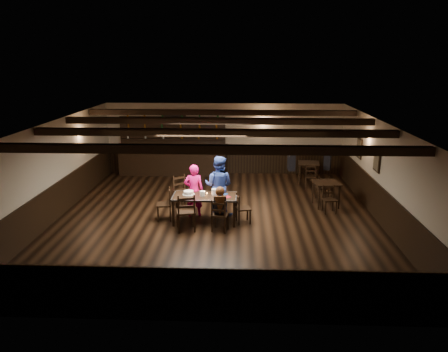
{
  "coord_description": "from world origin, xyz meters",
  "views": [
    {
      "loc": [
        0.69,
        -11.54,
        4.39
      ],
      "look_at": [
        0.2,
        0.2,
        1.17
      ],
      "focal_mm": 35.0,
      "sensor_mm": 36.0,
      "label": 1
    }
  ],
  "objects_px": {
    "chair_near_right": "(219,213)",
    "chair_near_left": "(186,210)",
    "cake": "(189,193)",
    "bar_counter": "(173,156)",
    "dining_table": "(205,198)",
    "man_blue": "(219,186)",
    "woman_pink": "(194,190)"
  },
  "relations": [
    {
      "from": "dining_table",
      "to": "chair_near_right",
      "type": "height_order",
      "value": "chair_near_right"
    },
    {
      "from": "dining_table",
      "to": "man_blue",
      "type": "bearing_deg",
      "value": 57.54
    },
    {
      "from": "bar_counter",
      "to": "woman_pink",
      "type": "bearing_deg",
      "value": -73.89
    },
    {
      "from": "chair_near_left",
      "to": "chair_near_right",
      "type": "height_order",
      "value": "chair_near_left"
    },
    {
      "from": "dining_table",
      "to": "chair_near_left",
      "type": "height_order",
      "value": "chair_near_left"
    },
    {
      "from": "dining_table",
      "to": "bar_counter",
      "type": "bearing_deg",
      "value": 108.35
    },
    {
      "from": "man_blue",
      "to": "bar_counter",
      "type": "xyz_separation_m",
      "value": [
        -2.01,
        4.46,
        -0.14
      ]
    },
    {
      "from": "cake",
      "to": "bar_counter",
      "type": "relative_size",
      "value": 0.08
    },
    {
      "from": "dining_table",
      "to": "bar_counter",
      "type": "distance_m",
      "value": 5.28
    },
    {
      "from": "chair_near_left",
      "to": "cake",
      "type": "bearing_deg",
      "value": 91.89
    },
    {
      "from": "cake",
      "to": "bar_counter",
      "type": "height_order",
      "value": "bar_counter"
    },
    {
      "from": "chair_near_left",
      "to": "bar_counter",
      "type": "xyz_separation_m",
      "value": [
        -1.24,
        5.72,
        0.13
      ]
    },
    {
      "from": "chair_near_right",
      "to": "cake",
      "type": "xyz_separation_m",
      "value": [
        -0.88,
        0.76,
        0.29
      ]
    },
    {
      "from": "woman_pink",
      "to": "chair_near_left",
      "type": "bearing_deg",
      "value": 78.9
    },
    {
      "from": "bar_counter",
      "to": "chair_near_left",
      "type": "bearing_deg",
      "value": -77.76
    },
    {
      "from": "woman_pink",
      "to": "cake",
      "type": "relative_size",
      "value": 4.47
    },
    {
      "from": "chair_near_left",
      "to": "cake",
      "type": "height_order",
      "value": "chair_near_left"
    },
    {
      "from": "chair_near_right",
      "to": "man_blue",
      "type": "distance_m",
      "value": 1.29
    },
    {
      "from": "bar_counter",
      "to": "dining_table",
      "type": "bearing_deg",
      "value": -71.65
    },
    {
      "from": "chair_near_right",
      "to": "chair_near_left",
      "type": "bearing_deg",
      "value": -178.38
    },
    {
      "from": "dining_table",
      "to": "cake",
      "type": "bearing_deg",
      "value": 170.24
    },
    {
      "from": "chair_near_right",
      "to": "cake",
      "type": "relative_size",
      "value": 2.56
    },
    {
      "from": "woman_pink",
      "to": "cake",
      "type": "height_order",
      "value": "woman_pink"
    },
    {
      "from": "dining_table",
      "to": "cake",
      "type": "xyz_separation_m",
      "value": [
        -0.45,
        0.08,
        0.12
      ]
    },
    {
      "from": "chair_near_right",
      "to": "woman_pink",
      "type": "height_order",
      "value": "woman_pink"
    },
    {
      "from": "chair_near_left",
      "to": "woman_pink",
      "type": "xyz_separation_m",
      "value": [
        0.08,
        1.16,
        0.16
      ]
    },
    {
      "from": "dining_table",
      "to": "man_blue",
      "type": "height_order",
      "value": "man_blue"
    },
    {
      "from": "chair_near_left",
      "to": "bar_counter",
      "type": "distance_m",
      "value": 5.86
    },
    {
      "from": "woman_pink",
      "to": "dining_table",
      "type": "bearing_deg",
      "value": 120.35
    },
    {
      "from": "man_blue",
      "to": "dining_table",
      "type": "bearing_deg",
      "value": 72.83
    },
    {
      "from": "cake",
      "to": "bar_counter",
      "type": "xyz_separation_m",
      "value": [
        -1.21,
        4.93,
        -0.07
      ]
    },
    {
      "from": "chair_near_left",
      "to": "cake",
      "type": "xyz_separation_m",
      "value": [
        -0.03,
        0.79,
        0.2
      ]
    }
  ]
}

